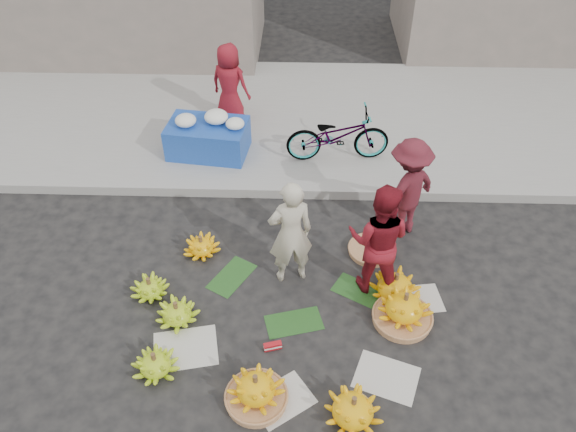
{
  "coord_description": "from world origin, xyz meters",
  "views": [
    {
      "loc": [
        -0.04,
        -4.31,
        5.21
      ],
      "look_at": [
        -0.2,
        0.88,
        0.7
      ],
      "focal_mm": 35.0,
      "sensor_mm": 36.0,
      "label": 1
    }
  ],
  "objects_px": {
    "banana_bunch_4": "(404,309)",
    "flower_table": "(208,136)",
    "vendor_cream": "(291,233)",
    "bicycle": "(338,135)",
    "banana_bunch_0": "(177,313)"
  },
  "relations": [
    {
      "from": "banana_bunch_4",
      "to": "vendor_cream",
      "type": "height_order",
      "value": "vendor_cream"
    },
    {
      "from": "flower_table",
      "to": "bicycle",
      "type": "relative_size",
      "value": 0.82
    },
    {
      "from": "banana_bunch_4",
      "to": "bicycle",
      "type": "height_order",
      "value": "bicycle"
    },
    {
      "from": "banana_bunch_4",
      "to": "vendor_cream",
      "type": "relative_size",
      "value": 0.5
    },
    {
      "from": "vendor_cream",
      "to": "flower_table",
      "type": "relative_size",
      "value": 1.13
    },
    {
      "from": "banana_bunch_4",
      "to": "bicycle",
      "type": "xyz_separation_m",
      "value": [
        -0.66,
        3.1,
        0.33
      ]
    },
    {
      "from": "bicycle",
      "to": "banana_bunch_4",
      "type": "bearing_deg",
      "value": -173.37
    },
    {
      "from": "banana_bunch_4",
      "to": "flower_table",
      "type": "distance_m",
      "value": 4.18
    },
    {
      "from": "vendor_cream",
      "to": "bicycle",
      "type": "distance_m",
      "value": 2.53
    },
    {
      "from": "banana_bunch_0",
      "to": "bicycle",
      "type": "relative_size",
      "value": 0.34
    },
    {
      "from": "vendor_cream",
      "to": "bicycle",
      "type": "height_order",
      "value": "vendor_cream"
    },
    {
      "from": "banana_bunch_4",
      "to": "flower_table",
      "type": "height_order",
      "value": "flower_table"
    },
    {
      "from": "banana_bunch_4",
      "to": "vendor_cream",
      "type": "bearing_deg",
      "value": 153.33
    },
    {
      "from": "banana_bunch_0",
      "to": "bicycle",
      "type": "xyz_separation_m",
      "value": [
        1.95,
        3.17,
        0.41
      ]
    },
    {
      "from": "bicycle",
      "to": "vendor_cream",
      "type": "bearing_deg",
      "value": 159.54
    }
  ]
}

